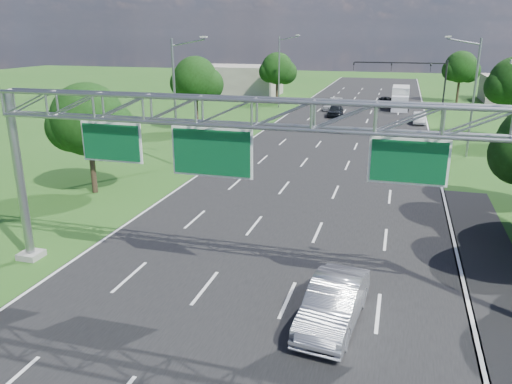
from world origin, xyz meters
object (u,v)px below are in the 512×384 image
(traffic_signal, at_px, (418,74))
(box_truck, at_px, (400,98))
(silver_sedan, at_px, (333,303))
(sign_gantry, at_px, (256,129))

(traffic_signal, distance_m, box_truck, 5.68)
(traffic_signal, height_order, silver_sedan, traffic_signal)
(traffic_signal, height_order, box_truck, traffic_signal)
(traffic_signal, relative_size, silver_sedan, 2.36)
(silver_sedan, bearing_deg, traffic_signal, 92.32)
(traffic_signal, bearing_deg, silver_sedan, -93.86)
(sign_gantry, bearing_deg, silver_sedan, -26.00)
(sign_gantry, height_order, traffic_signal, sign_gantry)
(box_truck, bearing_deg, sign_gantry, -94.99)
(sign_gantry, relative_size, silver_sedan, 4.55)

